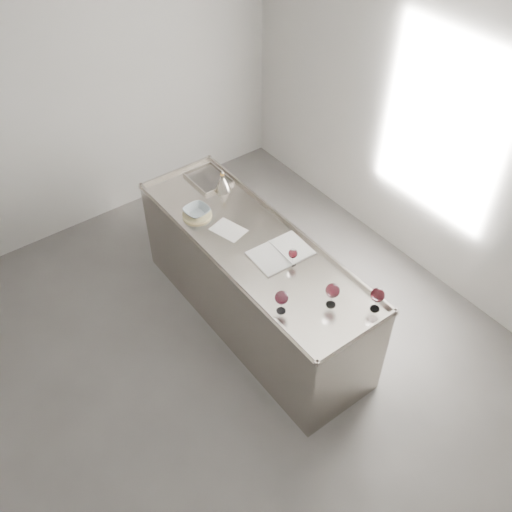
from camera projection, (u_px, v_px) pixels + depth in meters
room_shell at (220, 246)px, 3.85m from camera, size 4.54×5.04×2.84m
counter at (254, 282)px, 4.88m from camera, size 0.77×2.42×0.97m
wine_glass_left at (282, 298)px, 3.95m from camera, size 0.10×0.10×0.19m
wine_glass_middle at (333, 291)px, 3.98m from camera, size 0.10×0.10×0.20m
wine_glass_right at (378, 295)px, 3.95m from camera, size 0.10×0.10×0.20m
wine_glass_small at (293, 254)px, 4.31m from camera, size 0.07×0.07×0.15m
notebook at (281, 253)px, 4.46m from camera, size 0.47×0.34×0.02m
loose_paper_top at (228, 230)px, 4.66m from camera, size 0.26×0.32×0.00m
trivet at (197, 214)px, 4.79m from camera, size 0.31×0.31×0.02m
ceramic_bowl at (197, 211)px, 4.77m from camera, size 0.22×0.22×0.05m
wine_funnel at (223, 184)px, 5.01m from camera, size 0.15×0.15×0.22m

